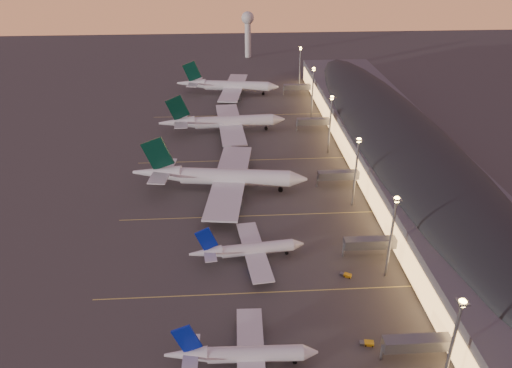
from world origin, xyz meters
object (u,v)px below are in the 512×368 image
Objects in this scene: radar_tower at (248,27)px; airliner_wide_near at (220,177)px; baggage_tug_c at (346,275)px; airliner_wide_mid at (223,122)px; baggage_tug_b at (367,343)px; airliner_wide_far at (228,86)px; airliner_narrow_south at (242,355)px; airliner_narrow_north at (248,250)px.

airliner_wide_near is at bearing -95.79° from radar_tower.
baggage_tug_c is at bearing -49.10° from airliner_wide_near.
baggage_tug_b is at bearing -79.90° from airliner_wide_mid.
airliner_narrow_south is at bearing -81.12° from airliner_wide_far.
airliner_wide_far is at bearing 131.31° from baggage_tug_c.
baggage_tug_c is at bearing 45.73° from airliner_narrow_south.
airliner_narrow_south is at bearing -92.13° from airliner_wide_mid.
airliner_wide_far is (4.69, 117.14, -0.48)m from airliner_wide_near.
baggage_tug_c is (27.53, -10.30, -2.76)m from airliner_narrow_north.
airliner_narrow_south is 201.31m from airliner_wide_far.
airliner_wide_far is at bearing 83.44° from airliner_wide_mid.
airliner_wide_near is at bearing 154.39° from baggage_tug_c.
airliner_wide_near is 1.09× the size of airliner_wide_mid.
airliner_narrow_north is at bearing -79.95° from airliner_wide_far.
airliner_wide_far is (3.19, 59.09, -0.03)m from airliner_wide_mid.
radar_tower reaches higher than airliner_wide_mid.
radar_tower is (15.99, 289.56, 18.67)m from airliner_narrow_south.
airliner_wide_mid is 149.57m from radar_tower.
radar_tower is 260.89m from baggage_tug_c.
baggage_tug_c is at bearing -70.93° from airliner_wide_far.
airliner_narrow_north is 44.67m from airliner_wide_near.
airliner_wide_mid is 1.84× the size of radar_tower.
airliner_wide_near is 19.47× the size of baggage_tug_c.
airliner_narrow_north is 250.30m from radar_tower.
radar_tower reaches higher than airliner_wide_far.
airliner_wide_near reaches higher than airliner_narrow_north.
airliner_narrow_south reaches higher than baggage_tug_c.
baggage_tug_b is at bearing -87.19° from radar_tower.
radar_tower is 9.69× the size of baggage_tug_c.
airliner_narrow_south is 43.07m from baggage_tug_c.
radar_tower is at bearing 91.79° from airliner_wide_near.
airliner_narrow_north is at bearing -71.97° from airliner_wide_near.
airliner_wide_near is at bearing 123.05° from baggage_tug_b.
airliner_narrow_north is 0.58× the size of airliner_wide_mid.
airliner_wide_near reaches higher than airliner_narrow_south.
baggage_tug_c is at bearing 97.75° from baggage_tug_b.
airliner_narrow_south reaches higher than airliner_narrow_north.
airliner_wide_far reaches higher than airliner_narrow_south.
airliner_wide_mid is 142.09m from baggage_tug_b.
airliner_narrow_south is 0.58× the size of airliner_wide_far.
airliner_narrow_south is 1.07× the size of radar_tower.
airliner_wide_far is at bearing -100.36° from radar_tower.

